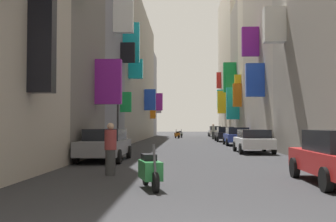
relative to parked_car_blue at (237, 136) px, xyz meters
The scene contains 19 objects.
ground_plane 4.45m from the parked_car_blue, 148.91° to the left, with size 140.00×140.00×0.00m, color #2D2D30.
building_left_mid_b 14.46m from the parked_car_blue, 154.44° to the right, with size 7.28×7.52×14.17m.
building_left_mid_c 18.19m from the parked_car_blue, 134.04° to the left, with size 7.28×28.02×14.98m.
building_left_far 31.94m from the parked_car_blue, 111.88° to the left, with size 7.26×6.11×12.55m.
building_right_mid_a 9.02m from the parked_car_blue, 17.57° to the right, with size 7.26×12.38×17.22m.
building_right_mid_b 10.95m from the parked_car_blue, 57.82° to the left, with size 7.26×3.67×16.74m.
building_right_mid_c 14.13m from the parked_car_blue, 70.23° to the left, with size 7.34×6.47×14.78m.
building_right_far 25.79m from the parked_car_blue, 79.83° to the left, with size 7.37×17.27×20.43m.
parked_car_blue is the anchor object (origin of this frame).
parked_car_silver 25.34m from the parked_car_blue, 89.67° to the left, with size 1.86×3.96×1.50m.
parked_car_grey 16.24m from the parked_car_blue, 118.45° to the right, with size 1.95×4.47×1.42m.
parked_car_white 8.81m from the parked_car_blue, 91.29° to the right, with size 1.97×4.14×1.34m.
parked_car_black 7.64m from the parked_car_blue, 91.42° to the left, with size 1.84×3.98×1.45m.
scooter_green 22.62m from the parked_car_blue, 102.80° to the right, with size 0.71×1.76×1.13m.
scooter_orange 17.85m from the parked_car_blue, 106.68° to the left, with size 0.73×1.83×1.13m.
scooter_white 21.26m from the parked_car_blue, 102.96° to the left, with size 0.68×1.78×1.13m.
pedestrian_crossing 14.02m from the parked_car_blue, 93.69° to the left, with size 0.54×0.54×1.77m.
pedestrian_near_left 20.48m from the parked_car_blue, 108.53° to the right, with size 0.39×0.39×1.66m.
traffic_light_near_corner 11.41m from the parked_car_blue, 137.92° to the right, with size 0.26×0.34×4.26m.
Camera 1 is at (-0.38, -4.25, 1.57)m, focal length 42.50 mm.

